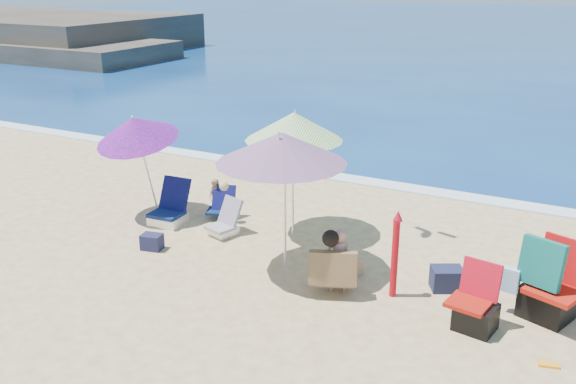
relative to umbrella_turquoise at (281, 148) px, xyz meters
The scene contains 18 objects.
ground 2.02m from the umbrella_turquoise, 73.02° to the right, with size 120.00×120.00×0.00m.
sea 44.50m from the umbrella_turquoise, 89.79° to the left, with size 120.00×80.00×0.12m.
foam 4.94m from the umbrella_turquoise, 87.90° to the left, with size 120.00×0.50×0.04m.
headland 33.25m from the umbrella_turquoise, 144.72° to the left, with size 20.50×11.50×2.60m.
umbrella_turquoise is the anchor object (origin of this frame).
umbrella_striped 1.44m from the umbrella_turquoise, 110.08° to the left, with size 1.85×1.85×2.18m.
umbrella_blue 3.46m from the umbrella_turquoise, 167.32° to the left, with size 1.49×1.55×2.03m.
furled_umbrella 2.15m from the umbrella_turquoise, ahead, with size 0.15×0.15×1.28m.
chair_navy 3.28m from the umbrella_turquoise, 164.90° to the left, with size 0.61×0.73×0.79m.
chair_rainbow 2.47m from the umbrella_turquoise, 153.93° to the left, with size 0.59×0.68×0.62m.
camp_chair_left 3.41m from the umbrella_turquoise, ahead, with size 0.65×0.61×0.87m.
camp_chair_right 4.03m from the umbrella_turquoise, ahead, with size 1.05×0.87×1.14m.
person_center 1.80m from the umbrella_turquoise, 16.52° to the right, with size 0.74×0.77×0.98m.
person_left 2.99m from the umbrella_turquoise, 146.01° to the left, with size 0.62×0.58×0.78m.
bag_navy_a 2.90m from the umbrella_turquoise, behind, with size 0.37×0.30×0.26m.
bag_tan 2.10m from the umbrella_turquoise, 22.25° to the left, with size 0.34×0.29×0.25m.
bag_navy_b 3.02m from the umbrella_turquoise, 13.29° to the left, with size 0.54×0.50×0.33m.
orange_item 4.41m from the umbrella_turquoise, 10.73° to the right, with size 0.26×0.16×0.03m.
Camera 1 is at (3.95, -7.06, 4.31)m, focal length 39.13 mm.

